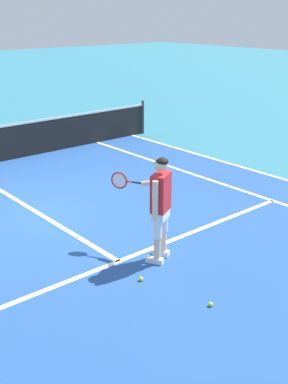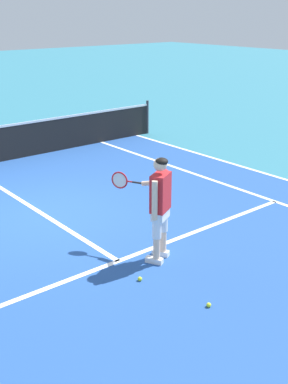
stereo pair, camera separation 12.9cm
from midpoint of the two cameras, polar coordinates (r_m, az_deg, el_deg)
The scene contains 9 objects.
ground_plane at distance 9.83m, azimuth -12.20°, elevation -2.69°, with size 80.00×80.00×0.00m, color teal.
court_inner_surface at distance 9.02m, azimuth -9.10°, elevation -4.62°, with size 10.98×10.28×0.00m, color #234C93.
line_service at distance 7.92m, azimuth -3.46°, elevation -8.08°, with size 8.23×0.10×0.01m, color white.
line_centre_service at distance 10.43m, azimuth -14.14°, elevation -1.44°, with size 0.10×6.40×0.01m, color white.
line_singles_right at distance 11.50m, azimuth 8.56°, elevation 1.03°, with size 0.10×9.88×0.01m, color white.
line_doubles_right at distance 12.53m, azimuth 12.73°, elevation 2.37°, with size 0.10×9.88×0.01m, color white.
tennis_player at distance 7.58m, azimuth 1.30°, elevation -1.19°, with size 0.55×1.23×1.71m.
tennis_ball_near_feet at distance 6.86m, azimuth 7.25°, elevation -12.87°, with size 0.07×0.07×0.07m, color #CCE02D.
tennis_ball_by_baseline at distance 7.38m, azimuth -0.86°, elevation -10.11°, with size 0.07×0.07×0.07m, color #CCE02D.
Camera 1 is at (-4.20, -8.02, 3.78)m, focal length 45.70 mm.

